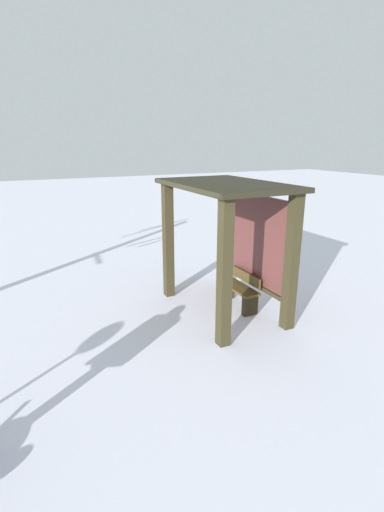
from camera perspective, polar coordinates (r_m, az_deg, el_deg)
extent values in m
plane|color=white|center=(7.47, 4.66, -8.20)|extent=(60.00, 60.00, 0.00)
cube|color=#342F1B|center=(7.75, -3.68, 2.25)|extent=(0.19, 0.19, 2.41)
cube|color=#342F1B|center=(5.79, 5.04, -2.99)|extent=(0.19, 0.19, 2.41)
cube|color=#342F1B|center=(8.32, 4.80, 3.28)|extent=(0.19, 0.19, 2.41)
cube|color=#342F1B|center=(6.54, 15.07, -1.14)|extent=(0.19, 0.19, 2.41)
cube|color=black|center=(6.80, 5.16, 10.87)|extent=(2.67, 1.70, 0.09)
cube|color=brown|center=(7.35, 9.39, 2.76)|extent=(2.10, 0.08, 1.70)
cube|color=#342F1B|center=(7.61, 8.93, -3.90)|extent=(2.10, 0.06, 0.08)
cube|color=#4A3C1C|center=(7.49, 7.14, -4.78)|extent=(1.05, 0.36, 0.05)
cube|color=#4A3C1C|center=(7.50, 8.21, -3.14)|extent=(1.00, 0.04, 0.20)
cube|color=#2D2415|center=(7.25, 8.91, -7.49)|extent=(0.12, 0.30, 0.39)
cube|color=#2D2415|center=(7.90, 5.40, -5.23)|extent=(0.12, 0.30, 0.39)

